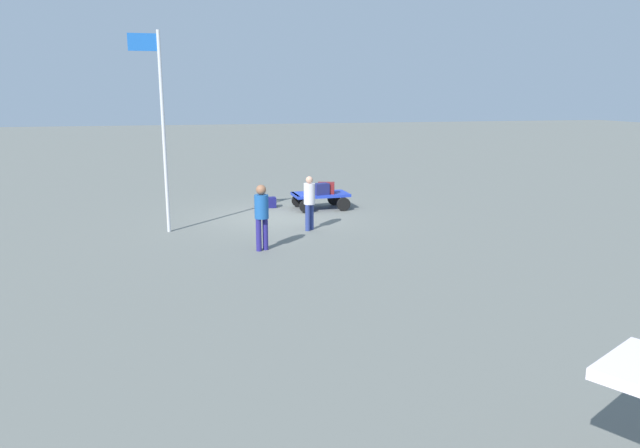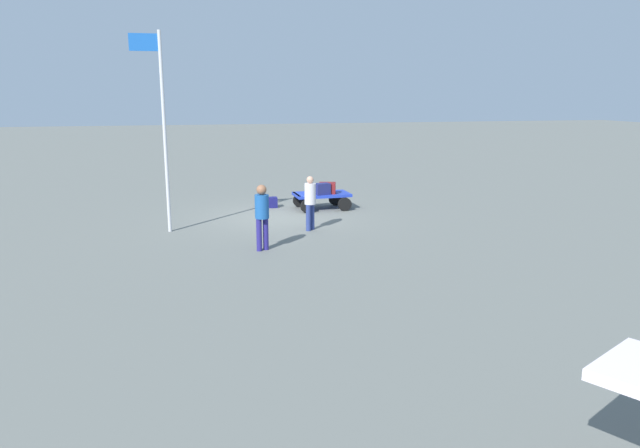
% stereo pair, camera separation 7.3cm
% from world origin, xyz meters
% --- Properties ---
extents(ground_plane, '(120.00, 120.00, 0.00)m').
position_xyz_m(ground_plane, '(0.00, 0.00, 0.00)').
color(ground_plane, slate).
extents(luggage_cart, '(1.92, 1.30, 0.56)m').
position_xyz_m(luggage_cart, '(-1.61, -0.97, 0.42)').
color(luggage_cart, '#2038B5').
rests_on(luggage_cart, ground).
extents(suitcase_tan, '(0.65, 0.53, 0.38)m').
position_xyz_m(suitcase_tan, '(-1.79, -0.84, 0.75)').
color(suitcase_tan, maroon).
rests_on(suitcase_tan, luggage_cart).
extents(suitcase_navy, '(0.55, 0.42, 0.38)m').
position_xyz_m(suitcase_navy, '(-1.57, -0.66, 0.75)').
color(suitcase_navy, navy).
rests_on(suitcase_navy, luggage_cart).
extents(suitcase_maroon, '(0.50, 0.37, 0.29)m').
position_xyz_m(suitcase_maroon, '(-1.53, -1.16, 0.70)').
color(suitcase_maroon, black).
rests_on(suitcase_maroon, luggage_cart).
extents(suitcase_dark, '(0.62, 0.33, 0.36)m').
position_xyz_m(suitcase_dark, '(0.14, -1.64, 0.18)').
color(suitcase_dark, navy).
rests_on(suitcase_dark, ground).
extents(worker_lead, '(0.46, 0.46, 1.59)m').
position_xyz_m(worker_lead, '(-0.53, 2.13, 0.91)').
color(worker_lead, navy).
rests_on(worker_lead, ground).
extents(worker_trailing, '(0.47, 0.47, 1.69)m').
position_xyz_m(worker_trailing, '(1.15, 4.07, 1.01)').
color(worker_trailing, navy).
rests_on(worker_trailing, ground).
extents(flagpole, '(0.86, 0.10, 5.61)m').
position_xyz_m(flagpole, '(3.54, 1.34, 3.19)').
color(flagpole, silver).
rests_on(flagpole, ground).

